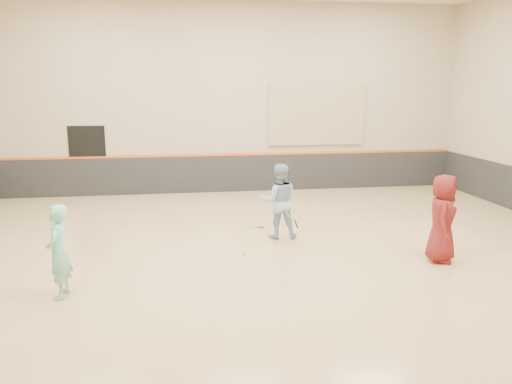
{
  "coord_description": "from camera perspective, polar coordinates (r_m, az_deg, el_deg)",
  "views": [
    {
      "loc": [
        -1.67,
        -9.99,
        3.38
      ],
      "look_at": [
        -0.07,
        0.4,
        1.15
      ],
      "focal_mm": 35.0,
      "sensor_mm": 36.0,
      "label": 1
    }
  ],
  "objects": [
    {
      "name": "held_racket",
      "position": [
        11.13,
        4.07,
        -2.38
      ],
      "size": [
        0.37,
        0.37,
        0.55
      ],
      "primitive_type": null,
      "color": "#A2C52B",
      "rests_on": "instructor"
    },
    {
      "name": "young_man",
      "position": [
        10.36,
        20.53,
        -2.84
      ],
      "size": [
        0.88,
        1.01,
        1.73
      ],
      "primitive_type": "imported",
      "rotation": [
        0.0,
        0.0,
        1.08
      ],
      "color": "maroon",
      "rests_on": "floor"
    },
    {
      "name": "acoustic_panel",
      "position": [
        16.58,
        7.0,
        8.84
      ],
      "size": [
        3.2,
        0.08,
        2.0
      ],
      "primitive_type": "cube",
      "color": "tan",
      "rests_on": "wall_back"
    },
    {
      "name": "spare_racket",
      "position": [
        12.23,
        -0.51,
        -3.83
      ],
      "size": [
        0.62,
        0.62,
        0.1
      ],
      "primitive_type": null,
      "color": "#9AC32A",
      "rests_on": "floor"
    },
    {
      "name": "ball_in_hand",
      "position": [
        10.2,
        21.66,
        -1.52
      ],
      "size": [
        0.07,
        0.07,
        0.07
      ],
      "primitive_type": "sphere",
      "color": "yellow",
      "rests_on": "young_man"
    },
    {
      "name": "wainscot_back",
      "position": [
        16.28,
        -2.73,
        2.13
      ],
      "size": [
        14.9,
        0.04,
        1.2
      ],
      "primitive_type": "cube",
      "color": "#232326",
      "rests_on": "floor"
    },
    {
      "name": "instructor",
      "position": [
        11.24,
        2.65,
        -1.05
      ],
      "size": [
        0.88,
        0.71,
        1.7
      ],
      "primitive_type": "imported",
      "rotation": [
        0.0,
        0.0,
        3.06
      ],
      "color": "#8CB1D9",
      "rests_on": "floor"
    },
    {
      "name": "doorway",
      "position": [
        16.38,
        -18.63,
        3.34
      ],
      "size": [
        1.1,
        0.05,
        2.2
      ],
      "primitive_type": "cube",
      "color": "black",
      "rests_on": "floor"
    },
    {
      "name": "girl",
      "position": [
        8.69,
        -21.64,
        -6.35
      ],
      "size": [
        0.4,
        0.58,
        1.55
      ],
      "primitive_type": "imported",
      "rotation": [
        0.0,
        0.0,
        -1.62
      ],
      "color": "#76CDBF",
      "rests_on": "floor"
    },
    {
      "name": "room",
      "position": [
        10.45,
        0.73,
        -2.24
      ],
      "size": [
        15.04,
        12.04,
        6.22
      ],
      "color": "tan",
      "rests_on": "ground"
    },
    {
      "name": "ball_beside_spare",
      "position": [
        13.67,
        -5.69,
        -2.26
      ],
      "size": [
        0.07,
        0.07,
        0.07
      ],
      "primitive_type": "sphere",
      "color": "yellow",
      "rests_on": "floor"
    },
    {
      "name": "ball_under_racket",
      "position": [
        10.26,
        -1.3,
        -7.06
      ],
      "size": [
        0.07,
        0.07,
        0.07
      ],
      "primitive_type": "sphere",
      "color": "#C7E735",
      "rests_on": "floor"
    },
    {
      "name": "accent_stripe",
      "position": [
        16.18,
        -2.74,
        4.29
      ],
      "size": [
        14.9,
        0.03,
        0.06
      ],
      "primitive_type": "cube",
      "color": "#D85914",
      "rests_on": "wall_back"
    }
  ]
}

